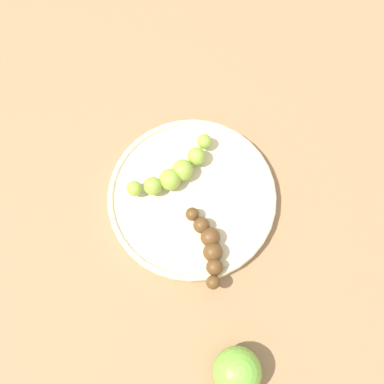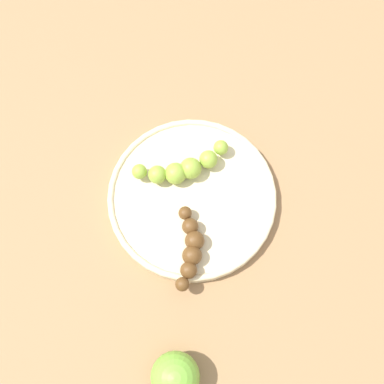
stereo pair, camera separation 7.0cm
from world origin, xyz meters
TOP-DOWN VIEW (x-y plane):
  - ground_plane at (0.00, 0.00)m, footprint 2.40×2.40m
  - fruit_bowl at (0.00, 0.00)m, footprint 0.27×0.27m
  - banana_overripe at (-0.09, 0.01)m, footprint 0.13×0.04m
  - banana_green at (0.04, 0.01)m, footprint 0.07×0.15m
  - apple_green at (-0.26, 0.04)m, footprint 0.07×0.07m

SIDE VIEW (x-z plane):
  - ground_plane at x=0.00m, z-range 0.00..0.00m
  - fruit_bowl at x=0.00m, z-range 0.00..0.02m
  - apple_green at x=-0.26m, z-range 0.00..0.07m
  - banana_overripe at x=-0.09m, z-range 0.02..0.05m
  - banana_green at x=0.04m, z-range 0.02..0.05m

